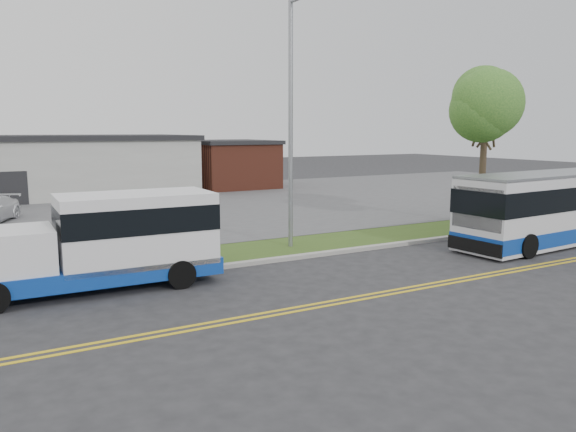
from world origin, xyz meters
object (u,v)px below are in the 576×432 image
tree_east (486,99)px  streetlight_near (292,117)px  shuttle_bus (112,238)px  transit_bus (559,207)px

tree_east → streetlight_near: bearing=-178.6°
tree_east → shuttle_bus: tree_east is taller
tree_east → streetlight_near: (-11.00, -0.27, -0.97)m
tree_east → transit_bus: size_ratio=0.76×
shuttle_bus → transit_bus: bearing=-5.8°
shuttle_bus → tree_east: bearing=8.6°
streetlight_near → transit_bus: bearing=-22.4°
tree_east → shuttle_bus: size_ratio=1.12×
tree_east → shuttle_bus: bearing=-172.5°
transit_bus → shuttle_bus: bearing=169.3°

